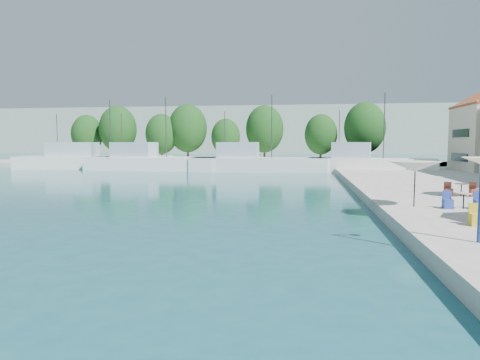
% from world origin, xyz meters
% --- Properties ---
extents(quay_far, '(90.00, 16.00, 0.60)m').
position_xyz_m(quay_far, '(-8.00, 67.00, 0.30)').
color(quay_far, '#A19B91').
rests_on(quay_far, ground).
extents(hill_west, '(180.00, 40.00, 16.00)m').
position_xyz_m(hill_west, '(-30.00, 160.00, 8.00)').
color(hill_west, '#99A79B').
rests_on(hill_west, ground).
extents(hill_east, '(140.00, 40.00, 12.00)m').
position_xyz_m(hill_east, '(40.00, 180.00, 6.00)').
color(hill_east, '#99A79B').
rests_on(hill_east, ground).
extents(trawler_01, '(22.18, 9.75, 10.20)m').
position_xyz_m(trawler_01, '(-28.11, 57.22, 1.07)').
color(trawler_01, silver).
rests_on(trawler_01, ground).
extents(trawler_02, '(18.52, 5.51, 10.20)m').
position_xyz_m(trawler_02, '(-18.45, 54.93, 1.07)').
color(trawler_02, white).
rests_on(trawler_02, ground).
extents(trawler_03, '(17.61, 5.11, 10.20)m').
position_xyz_m(trawler_03, '(-4.14, 54.62, 1.07)').
color(trawler_03, silver).
rests_on(trawler_03, ground).
extents(trawler_04, '(15.76, 6.76, 10.20)m').
position_xyz_m(trawler_04, '(9.94, 54.10, 1.07)').
color(trawler_04, white).
rests_on(trawler_04, ground).
extents(tree_01, '(5.46, 5.46, 8.08)m').
position_xyz_m(tree_01, '(-36.11, 70.91, 5.26)').
color(tree_01, '#3F2B19').
rests_on(tree_01, quay_far).
extents(tree_02, '(6.44, 6.44, 9.53)m').
position_xyz_m(tree_02, '(-29.86, 70.04, 6.10)').
color(tree_02, '#3F2B19').
rests_on(tree_02, quay_far).
extents(tree_03, '(5.37, 5.37, 7.95)m').
position_xyz_m(tree_03, '(-21.43, 68.42, 5.18)').
color(tree_03, '#3F2B19').
rests_on(tree_03, quay_far).
extents(tree_04, '(6.51, 6.51, 9.63)m').
position_xyz_m(tree_04, '(-17.28, 69.72, 6.16)').
color(tree_04, '#3F2B19').
rests_on(tree_04, quay_far).
extents(tree_05, '(4.79, 4.79, 7.10)m').
position_xyz_m(tree_05, '(-10.67, 69.19, 4.69)').
color(tree_05, '#3F2B19').
rests_on(tree_05, quay_far).
extents(tree_06, '(6.34, 6.34, 9.38)m').
position_xyz_m(tree_06, '(-4.39, 71.12, 6.02)').
color(tree_06, '#3F2B19').
rests_on(tree_06, quay_far).
extents(tree_07, '(5.22, 5.22, 7.73)m').
position_xyz_m(tree_07, '(4.85, 69.64, 5.06)').
color(tree_07, '#3F2B19').
rests_on(tree_07, quay_far).
extents(tree_08, '(6.41, 6.41, 9.50)m').
position_xyz_m(tree_08, '(11.56, 68.80, 6.08)').
color(tree_08, '#3F2B19').
rests_on(tree_08, quay_far).
extents(umbrella_white, '(2.56, 2.56, 2.23)m').
position_xyz_m(umbrella_white, '(7.65, 21.21, 2.58)').
color(umbrella_white, black).
rests_on(umbrella_white, quay_right).
extents(cafe_table_02, '(1.82, 0.70, 0.76)m').
position_xyz_m(cafe_table_02, '(9.78, 20.77, 0.89)').
color(cafe_table_02, black).
rests_on(cafe_table_02, quay_right).
extents(cafe_table_03, '(1.82, 0.70, 0.76)m').
position_xyz_m(cafe_table_03, '(11.39, 25.82, 0.89)').
color(cafe_table_03, black).
rests_on(cafe_table_03, quay_right).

